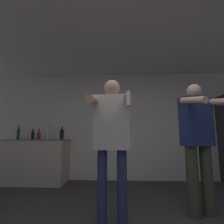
{
  "coord_description": "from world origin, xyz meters",
  "views": [
    {
      "loc": [
        -0.09,
        -1.23,
        0.98
      ],
      "look_at": [
        -0.18,
        0.81,
        1.28
      ],
      "focal_mm": 28.0,
      "sensor_mm": 36.0,
      "label": 1
    }
  ],
  "objects_px": {
    "bottle_green_wine": "(62,134)",
    "bottle_clear_vodka": "(33,135)",
    "bottle_amber_bourbon": "(18,133)",
    "person_man_side": "(198,139)",
    "bottle_dark_rum": "(47,133)",
    "person_woman_foreground": "(112,133)",
    "bottle_brown_liquor": "(39,136)"
  },
  "relations": [
    {
      "from": "bottle_brown_liquor",
      "to": "person_man_side",
      "type": "xyz_separation_m",
      "value": [
        2.85,
        -1.46,
        -0.06
      ]
    },
    {
      "from": "bottle_dark_rum",
      "to": "person_woman_foreground",
      "type": "height_order",
      "value": "person_woman_foreground"
    },
    {
      "from": "bottle_amber_bourbon",
      "to": "bottle_clear_vodka",
      "type": "relative_size",
      "value": 1.32
    },
    {
      "from": "bottle_amber_bourbon",
      "to": "bottle_brown_liquor",
      "type": "distance_m",
      "value": 0.48
    },
    {
      "from": "bottle_dark_rum",
      "to": "bottle_green_wine",
      "type": "bearing_deg",
      "value": 0.0
    },
    {
      "from": "bottle_clear_vodka",
      "to": "person_man_side",
      "type": "bearing_deg",
      "value": -26.11
    },
    {
      "from": "bottle_green_wine",
      "to": "person_man_side",
      "type": "xyz_separation_m",
      "value": [
        2.33,
        -1.46,
        -0.1
      ]
    },
    {
      "from": "bottle_green_wine",
      "to": "person_woman_foreground",
      "type": "xyz_separation_m",
      "value": [
        1.2,
        -1.83,
        -0.02
      ]
    },
    {
      "from": "bottle_dark_rum",
      "to": "bottle_brown_liquor",
      "type": "relative_size",
      "value": 1.3
    },
    {
      "from": "bottle_clear_vodka",
      "to": "person_man_side",
      "type": "height_order",
      "value": "person_man_side"
    },
    {
      "from": "bottle_dark_rum",
      "to": "person_man_side",
      "type": "bearing_deg",
      "value": -28.83
    },
    {
      "from": "bottle_green_wine",
      "to": "bottle_amber_bourbon",
      "type": "bearing_deg",
      "value": 180.0
    },
    {
      "from": "bottle_amber_bourbon",
      "to": "person_man_side",
      "type": "xyz_separation_m",
      "value": [
        3.32,
        -1.46,
        -0.11
      ]
    },
    {
      "from": "bottle_green_wine",
      "to": "bottle_dark_rum",
      "type": "xyz_separation_m",
      "value": [
        -0.33,
        0.0,
        0.02
      ]
    },
    {
      "from": "bottle_green_wine",
      "to": "bottle_dark_rum",
      "type": "height_order",
      "value": "bottle_dark_rum"
    },
    {
      "from": "bottle_clear_vodka",
      "to": "bottle_brown_liquor",
      "type": "xyz_separation_m",
      "value": [
        0.14,
        0.0,
        -0.01
      ]
    },
    {
      "from": "bottle_amber_bourbon",
      "to": "bottle_clear_vodka",
      "type": "distance_m",
      "value": 0.34
    },
    {
      "from": "bottle_green_wine",
      "to": "bottle_clear_vodka",
      "type": "bearing_deg",
      "value": 180.0
    },
    {
      "from": "bottle_green_wine",
      "to": "person_woman_foreground",
      "type": "relative_size",
      "value": 0.18
    },
    {
      "from": "bottle_dark_rum",
      "to": "person_woman_foreground",
      "type": "relative_size",
      "value": 0.2
    },
    {
      "from": "bottle_amber_bourbon",
      "to": "person_man_side",
      "type": "relative_size",
      "value": 0.2
    },
    {
      "from": "bottle_clear_vodka",
      "to": "bottle_brown_liquor",
      "type": "bearing_deg",
      "value": 0.0
    },
    {
      "from": "bottle_green_wine",
      "to": "bottle_amber_bourbon",
      "type": "relative_size",
      "value": 0.88
    },
    {
      "from": "person_woman_foreground",
      "to": "person_man_side",
      "type": "bearing_deg",
      "value": 17.83
    },
    {
      "from": "person_woman_foreground",
      "to": "bottle_brown_liquor",
      "type": "bearing_deg",
      "value": 133.25
    },
    {
      "from": "bottle_amber_bourbon",
      "to": "person_woman_foreground",
      "type": "height_order",
      "value": "person_woman_foreground"
    },
    {
      "from": "bottle_dark_rum",
      "to": "bottle_brown_liquor",
      "type": "xyz_separation_m",
      "value": [
        -0.19,
        0.0,
        -0.05
      ]
    },
    {
      "from": "bottle_amber_bourbon",
      "to": "bottle_green_wine",
      "type": "bearing_deg",
      "value": 0.0
    },
    {
      "from": "bottle_green_wine",
      "to": "person_woman_foreground",
      "type": "height_order",
      "value": "person_woman_foreground"
    },
    {
      "from": "person_woman_foreground",
      "to": "bottle_clear_vodka",
      "type": "bearing_deg",
      "value": 135.49
    },
    {
      "from": "bottle_amber_bourbon",
      "to": "person_man_side",
      "type": "distance_m",
      "value": 3.63
    },
    {
      "from": "bottle_dark_rum",
      "to": "person_woman_foreground",
      "type": "bearing_deg",
      "value": -50.04
    }
  ]
}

